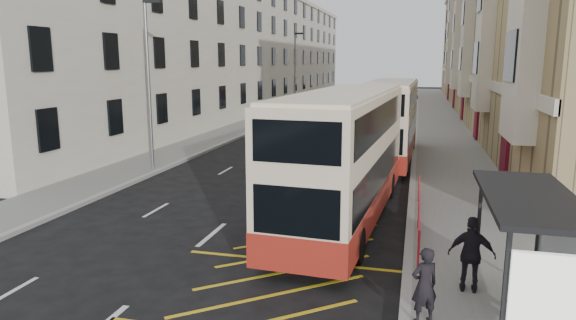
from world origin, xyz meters
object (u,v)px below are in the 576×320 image
(white_van, at_px, (292,111))
(pedestrian_near, at_px, (424,285))
(bus_shelter, at_px, (540,238))
(car_dark, at_px, (346,90))
(car_silver, at_px, (337,97))
(car_red, at_px, (408,94))
(street_lamp_far, at_px, (295,68))
(street_lamp_near, at_px, (149,76))
(double_decker_rear, at_px, (390,121))
(pedestrian_far, at_px, (472,254))
(double_decker_front, at_px, (344,156))

(white_van, bearing_deg, pedestrian_near, -59.61)
(bus_shelter, distance_m, car_dark, 73.59)
(bus_shelter, height_order, car_silver, bus_shelter)
(car_dark, height_order, car_red, car_dark)
(bus_shelter, bearing_deg, street_lamp_far, 109.12)
(street_lamp_near, relative_size, car_silver, 1.91)
(white_van, height_order, car_red, white_van)
(bus_shelter, bearing_deg, car_silver, 102.50)
(street_lamp_far, distance_m, double_decker_rear, 26.72)
(car_silver, relative_size, car_dark, 0.90)
(white_van, bearing_deg, pedestrian_far, -57.19)
(car_dark, bearing_deg, pedestrian_far, -92.51)
(bus_shelter, distance_m, street_lamp_far, 44.94)
(double_decker_rear, relative_size, pedestrian_far, 6.09)
(pedestrian_far, bearing_deg, pedestrian_near, 63.25)
(street_lamp_far, distance_m, pedestrian_far, 42.99)
(street_lamp_near, height_order, white_van, street_lamp_near)
(street_lamp_near, bearing_deg, car_red, 78.20)
(double_decker_front, xyz_separation_m, double_decker_rear, (0.86, 11.39, -0.06))
(street_lamp_near, relative_size, car_red, 1.74)
(double_decker_front, bearing_deg, white_van, 110.76)
(white_van, xyz_separation_m, car_silver, (1.02, 20.12, -0.11))
(white_van, xyz_separation_m, car_red, (9.70, 29.48, -0.16))
(car_red, bearing_deg, white_van, 53.55)
(street_lamp_near, relative_size, double_decker_front, 0.72)
(pedestrian_far, distance_m, car_silver, 55.16)
(bus_shelter, bearing_deg, street_lamp_near, 139.86)
(bus_shelter, xyz_separation_m, car_red, (-3.68, 65.14, -1.47))
(bus_shelter, height_order, double_decker_front, double_decker_front)
(bus_shelter, distance_m, car_silver, 57.15)
(street_lamp_near, distance_m, car_red, 54.03)
(pedestrian_far, relative_size, car_dark, 0.38)
(double_decker_front, distance_m, pedestrian_near, 7.27)
(double_decker_rear, bearing_deg, street_lamp_far, 116.08)
(pedestrian_far, relative_size, car_red, 0.38)
(car_red, bearing_deg, bus_shelter, 75.00)
(street_lamp_far, xyz_separation_m, car_red, (11.02, 22.75, -3.97))
(street_lamp_near, xyz_separation_m, pedestrian_far, (13.75, -10.58, -3.60))
(street_lamp_far, relative_size, double_decker_rear, 0.74)
(street_lamp_near, bearing_deg, pedestrian_near, -44.08)
(pedestrian_far, bearing_deg, white_van, -65.27)
(double_decker_rear, xyz_separation_m, white_van, (-9.68, 17.49, -1.35))
(street_lamp_near, height_order, double_decker_rear, street_lamp_near)
(car_dark, bearing_deg, street_lamp_near, -103.74)
(street_lamp_far, relative_size, pedestrian_far, 4.53)
(double_decker_rear, distance_m, car_dark, 55.05)
(double_decker_front, bearing_deg, car_silver, 102.82)
(street_lamp_near, relative_size, car_dark, 1.72)
(pedestrian_near, distance_m, car_red, 65.07)
(double_decker_front, distance_m, car_red, 58.39)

